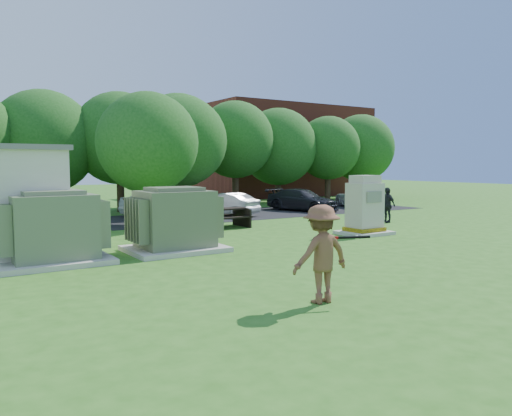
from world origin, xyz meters
TOP-DOWN VIEW (x-y plane):
  - ground at (0.00, 0.00)m, footprint 120.00×120.00m
  - brick_building at (18.00, 27.00)m, footprint 15.00×8.00m
  - parking_strip at (7.00, 13.50)m, footprint 20.00×6.00m
  - transformer_left at (-6.50, 4.50)m, footprint 3.00×2.40m
  - transformer_right at (-2.80, 4.50)m, footprint 3.00×2.40m
  - generator_cabinet at (5.14, 3.95)m, footprint 1.94×1.59m
  - picnic_table at (1.51, 8.85)m, footprint 2.02×1.52m
  - batter at (-2.79, -2.70)m, footprint 1.32×0.80m
  - person_by_generator at (5.22, 3.91)m, footprint 0.73×0.59m
  - person_at_picnic at (0.24, 7.35)m, footprint 0.93×0.87m
  - person_walking_right at (9.00, 6.29)m, footprint 0.48×1.02m
  - car_white at (0.27, 13.90)m, footprint 3.13×4.69m
  - car_silver_a at (4.06, 13.35)m, footprint 2.75×4.03m
  - car_dark at (9.39, 13.34)m, footprint 3.19×4.90m
  - car_silver_b at (13.87, 12.97)m, footprint 3.56×5.02m
  - batting_equipment at (-2.16, -2.81)m, footprint 0.97×0.51m
  - tree_row at (1.75, 18.50)m, footprint 41.30×13.30m

SIDE VIEW (x-z plane):
  - ground at x=0.00m, z-range 0.00..0.00m
  - parking_strip at x=7.00m, z-range 0.00..0.01m
  - picnic_table at x=1.51m, z-range 0.11..0.97m
  - car_silver_a at x=4.06m, z-range 0.00..1.26m
  - car_silver_b at x=13.87m, z-range 0.00..1.27m
  - car_dark at x=9.39m, z-range 0.00..1.32m
  - car_white at x=0.27m, z-range 0.00..1.48m
  - person_at_picnic at x=0.24m, z-range 0.00..1.53m
  - person_walking_right at x=9.00m, z-range 0.00..1.70m
  - person_by_generator at x=5.22m, z-range 0.00..1.73m
  - transformer_left at x=-6.50m, z-range -0.07..2.00m
  - transformer_right at x=-2.80m, z-range -0.07..2.00m
  - batter at x=-2.79m, z-range 0.00..1.99m
  - generator_cabinet at x=5.14m, z-range -0.15..2.22m
  - batting_equipment at x=-2.16m, z-range 1.22..1.37m
  - brick_building at x=18.00m, z-range 0.00..8.00m
  - tree_row at x=1.75m, z-range 0.50..7.80m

